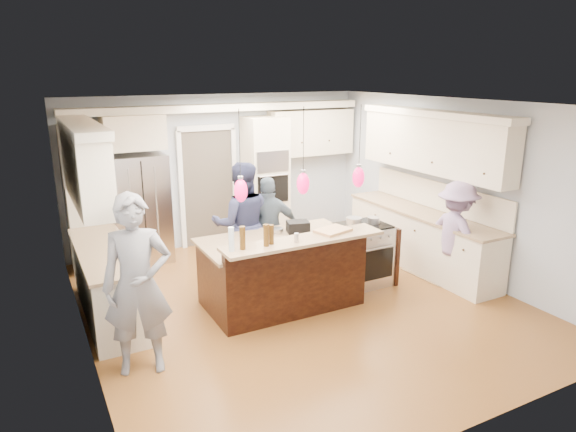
% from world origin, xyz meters
% --- Properties ---
extents(ground_plane, '(6.00, 6.00, 0.00)m').
position_xyz_m(ground_plane, '(0.00, 0.00, 0.00)').
color(ground_plane, brown).
rests_on(ground_plane, ground).
extents(room_shell, '(5.54, 6.04, 2.72)m').
position_xyz_m(room_shell, '(0.00, 0.00, 1.82)').
color(room_shell, '#B2BCC6').
rests_on(room_shell, ground).
extents(refrigerator, '(0.90, 0.70, 1.80)m').
position_xyz_m(refrigerator, '(-1.55, 2.64, 0.90)').
color(refrigerator, '#B7B7BC').
rests_on(refrigerator, ground).
extents(oven_column, '(0.72, 0.69, 2.30)m').
position_xyz_m(oven_column, '(0.75, 2.67, 1.15)').
color(oven_column, beige).
rests_on(oven_column, ground).
extents(back_upper_cabinets, '(5.30, 0.61, 2.54)m').
position_xyz_m(back_upper_cabinets, '(-0.75, 2.76, 1.67)').
color(back_upper_cabinets, beige).
rests_on(back_upper_cabinets, ground).
extents(right_counter_run, '(0.64, 3.10, 2.51)m').
position_xyz_m(right_counter_run, '(2.44, 0.30, 1.06)').
color(right_counter_run, beige).
rests_on(right_counter_run, ground).
extents(left_cabinets, '(0.64, 2.30, 2.51)m').
position_xyz_m(left_cabinets, '(-2.44, 0.80, 1.06)').
color(left_cabinets, beige).
rests_on(left_cabinets, ground).
extents(kitchen_island, '(2.10, 1.46, 1.12)m').
position_xyz_m(kitchen_island, '(-0.25, 0.07, 0.49)').
color(kitchen_island, black).
rests_on(kitchen_island, ground).
extents(island_range, '(0.82, 0.71, 0.92)m').
position_xyz_m(island_range, '(1.16, 0.15, 0.46)').
color(island_range, '#B7B7BC').
rests_on(island_range, ground).
extents(pendant_lights, '(1.75, 0.15, 1.03)m').
position_xyz_m(pendant_lights, '(-0.25, -0.51, 1.80)').
color(pendant_lights, black).
rests_on(pendant_lights, ground).
extents(person_bar_end, '(0.80, 0.63, 1.94)m').
position_xyz_m(person_bar_end, '(-2.29, -0.67, 0.97)').
color(person_bar_end, slate).
rests_on(person_bar_end, ground).
extents(person_far_left, '(1.07, 0.95, 1.84)m').
position_xyz_m(person_far_left, '(-0.43, 0.99, 0.92)').
color(person_far_left, navy).
rests_on(person_far_left, ground).
extents(person_far_right, '(1.00, 0.64, 1.59)m').
position_xyz_m(person_far_right, '(-0.00, 0.95, 0.79)').
color(person_far_right, slate).
rests_on(person_far_right, ground).
extents(person_range_side, '(0.61, 1.04, 1.59)m').
position_xyz_m(person_range_side, '(2.25, -0.59, 0.79)').
color(person_range_side, '#9479A3').
rests_on(person_range_side, ground).
extents(floor_rug, '(0.62, 0.87, 0.01)m').
position_xyz_m(floor_rug, '(2.33, -0.12, 0.01)').
color(floor_rug, '#957451').
rests_on(floor_rug, ground).
extents(water_bottle, '(0.07, 0.07, 0.28)m').
position_xyz_m(water_bottle, '(-1.20, -0.55, 1.26)').
color(water_bottle, silver).
rests_on(water_bottle, kitchen_island).
extents(beer_bottle_a, '(0.09, 0.09, 0.27)m').
position_xyz_m(beer_bottle_a, '(-1.06, -0.55, 1.26)').
color(beer_bottle_a, '#452B0C').
rests_on(beer_bottle_a, kitchen_island).
extents(beer_bottle_b, '(0.07, 0.07, 0.26)m').
position_xyz_m(beer_bottle_b, '(-0.77, -0.57, 1.25)').
color(beer_bottle_b, '#452B0C').
rests_on(beer_bottle_b, kitchen_island).
extents(beer_bottle_c, '(0.07, 0.07, 0.24)m').
position_xyz_m(beer_bottle_c, '(-0.69, -0.54, 1.24)').
color(beer_bottle_c, '#452B0C').
rests_on(beer_bottle_c, kitchen_island).
extents(drink_can, '(0.07, 0.07, 0.11)m').
position_xyz_m(drink_can, '(-0.39, -0.60, 1.17)').
color(drink_can, '#B7B7BC').
rests_on(drink_can, kitchen_island).
extents(cutting_board, '(0.49, 0.41, 0.03)m').
position_xyz_m(cutting_board, '(0.22, -0.47, 1.14)').
color(cutting_board, tan).
rests_on(cutting_board, kitchen_island).
extents(pot_large, '(0.23, 0.23, 0.13)m').
position_xyz_m(pot_large, '(0.97, 0.14, 0.99)').
color(pot_large, '#B7B7BC').
rests_on(pot_large, island_range).
extents(pot_small, '(0.19, 0.19, 0.09)m').
position_xyz_m(pot_small, '(1.32, 0.14, 0.97)').
color(pot_small, '#B7B7BC').
rests_on(pot_small, island_range).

